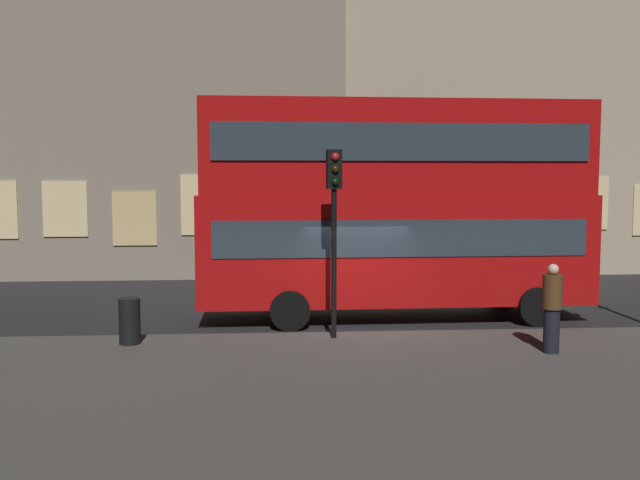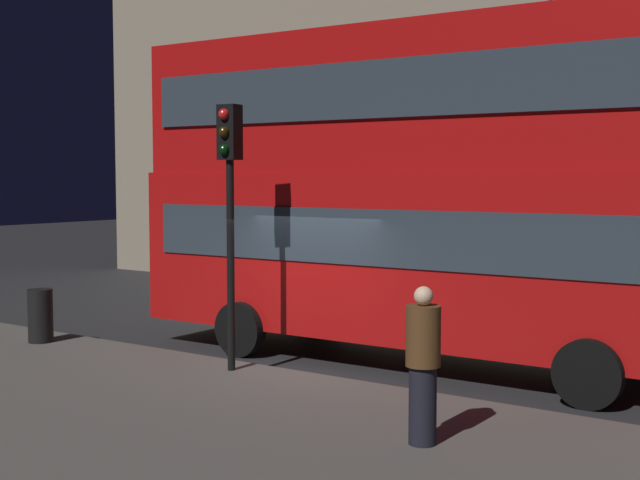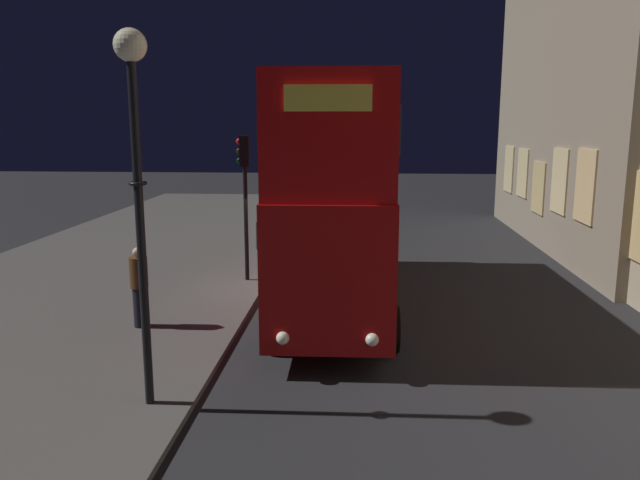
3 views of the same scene
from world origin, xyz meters
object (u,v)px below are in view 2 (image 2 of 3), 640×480
double_decker_bus (414,182)px  litter_bin (40,316)px  traffic_light_near_kerb (229,181)px  pedestrian (423,364)px

double_decker_bus → litter_bin: bearing=-155.9°
litter_bin → double_decker_bus: bearing=25.1°
double_decker_bus → litter_bin: double_decker_bus is taller
traffic_light_near_kerb → double_decker_bus: bearing=51.0°
traffic_light_near_kerb → pedestrian: (4.28, -1.60, -2.05)m
double_decker_bus → pedestrian: double_decker_bus is taller
traffic_light_near_kerb → pedestrian: traffic_light_near_kerb is taller
double_decker_bus → traffic_light_near_kerb: double_decker_bus is taller
traffic_light_near_kerb → pedestrian: 5.01m
pedestrian → litter_bin: bearing=-64.1°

